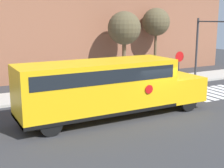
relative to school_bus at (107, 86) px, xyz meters
name	(u,v)px	position (x,y,z in m)	size (l,w,h in m)	color
ground_plane	(154,114)	(2.46, -0.66, -1.67)	(60.00, 60.00, 0.00)	#333335
sidewalk_strip	(100,89)	(2.46, 5.84, -1.59)	(44.00, 3.00, 0.15)	#B2ADA3
building_backdrop	(66,22)	(2.46, 12.34, 2.95)	(32.00, 4.00, 9.24)	#935B42
crosswalk_stripes	(214,92)	(8.98, 1.34, -1.66)	(4.70, 3.20, 0.01)	white
school_bus	(107,86)	(0.00, 0.00, 0.00)	(10.11, 2.57, 2.92)	yellow
stop_sign	(179,62)	(8.90, 4.99, 0.00)	(0.80, 0.10, 2.47)	#38383A
traffic_light	(211,40)	(10.33, 3.28, 1.70)	(0.28, 4.06, 4.98)	#38383A
tree_near_sidewalk	(156,22)	(9.62, 9.11, 2.93)	(2.43, 2.43, 5.85)	brown
tree_far_sidewalk	(124,29)	(5.90, 8.28, 2.47)	(2.67, 2.67, 5.52)	brown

